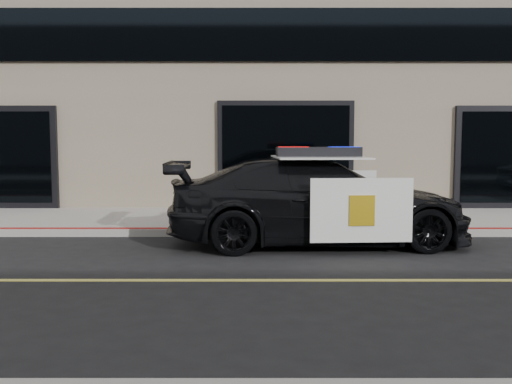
{
  "coord_description": "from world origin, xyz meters",
  "views": [
    {
      "loc": [
        -1.75,
        -7.55,
        1.9
      ],
      "look_at": [
        -1.75,
        2.2,
        1.0
      ],
      "focal_mm": 40.0,
      "sensor_mm": 36.0,
      "label": 1
    }
  ],
  "objects": [
    {
      "name": "ground",
      "position": [
        0.0,
        0.0,
        0.0
      ],
      "size": [
        120.0,
        120.0,
        0.0
      ],
      "primitive_type": "plane",
      "color": "black",
      "rests_on": "ground"
    },
    {
      "name": "fire_hydrant",
      "position": [
        -2.87,
        4.31,
        0.56
      ],
      "size": [
        0.39,
        0.54,
        0.87
      ],
      "color": "silver",
      "rests_on": "sidewalk_n"
    },
    {
      "name": "sidewalk_n",
      "position": [
        0.0,
        5.25,
        0.07
      ],
      "size": [
        60.0,
        3.5,
        0.15
      ],
      "primitive_type": "cube",
      "color": "gray",
      "rests_on": "ground"
    },
    {
      "name": "police_car",
      "position": [
        -0.62,
        2.68,
        0.79
      ],
      "size": [
        2.82,
        5.65,
        1.77
      ],
      "color": "black",
      "rests_on": "ground"
    },
    {
      "name": "building_n",
      "position": [
        0.0,
        10.5,
        6.0
      ],
      "size": [
        60.0,
        7.0,
        12.0
      ],
      "primitive_type": "cube",
      "color": "#756856",
      "rests_on": "ground"
    }
  ]
}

